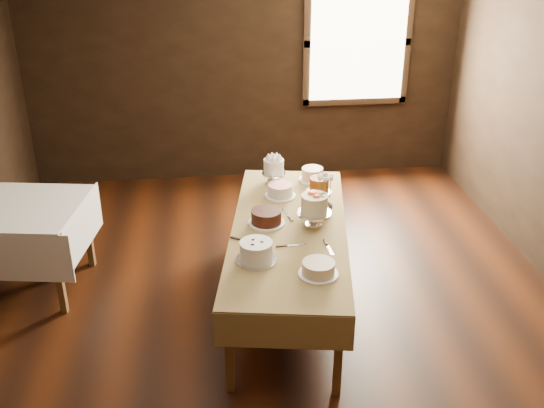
{
  "coord_description": "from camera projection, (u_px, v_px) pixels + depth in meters",
  "views": [
    {
      "loc": [
        -0.5,
        -4.21,
        3.12
      ],
      "look_at": [
        0.0,
        0.2,
        0.95
      ],
      "focal_mm": 41.78,
      "sensor_mm": 36.0,
      "label": 1
    }
  ],
  "objects": [
    {
      "name": "flower_vase",
      "position": [
        324.0,
        205.0,
        5.29
      ],
      "size": [
        0.19,
        0.19,
        0.14
      ],
      "primitive_type": "imported",
      "rotation": [
        0.0,
        0.0,
        2.65
      ],
      "color": "#2D2823",
      "rests_on": "display_table"
    },
    {
      "name": "side_table",
      "position": [
        25.0,
        216.0,
        5.32
      ],
      "size": [
        1.07,
        1.07,
        0.79
      ],
      "rotation": [
        0.0,
        0.0,
        -0.16
      ],
      "color": "#503418",
      "rests_on": "ground"
    },
    {
      "name": "cake_server_c",
      "position": [
        286.0,
        212.0,
        5.32
      ],
      "size": [
        0.07,
        0.24,
        0.01
      ],
      "primitive_type": "cube",
      "rotation": [
        0.0,
        0.0,
        1.77
      ],
      "color": "silver",
      "rests_on": "display_table"
    },
    {
      "name": "cake_server_a",
      "position": [
        297.0,
        245.0,
        4.82
      ],
      "size": [
        0.24,
        0.04,
        0.01
      ],
      "primitive_type": "cube",
      "rotation": [
        0.0,
        0.0,
        0.08
      ],
      "color": "silver",
      "rests_on": "display_table"
    },
    {
      "name": "window",
      "position": [
        358.0,
        43.0,
        7.24
      ],
      "size": [
        1.1,
        0.05,
        1.3
      ],
      "primitive_type": "cube",
      "color": "#FFEABF",
      "rests_on": "wall_back"
    },
    {
      "name": "wall_back",
      "position": [
        245.0,
        62.0,
        7.25
      ],
      "size": [
        5.0,
        0.02,
        2.8
      ],
      "primitive_type": "cube",
      "color": "black",
      "rests_on": "ground"
    },
    {
      "name": "cake_cream",
      "position": [
        318.0,
        269.0,
        4.43
      ],
      "size": [
        0.32,
        0.32,
        0.1
      ],
      "color": "white",
      "rests_on": "display_table"
    },
    {
      "name": "cake_chocolate",
      "position": [
        266.0,
        217.0,
        5.12
      ],
      "size": [
        0.34,
        0.34,
        0.12
      ],
      "color": "white",
      "rests_on": "display_table"
    },
    {
      "name": "display_table",
      "position": [
        289.0,
        234.0,
        5.1
      ],
      "size": [
        1.28,
        2.45,
        0.72
      ],
      "rotation": [
        0.0,
        0.0,
        -0.16
      ],
      "color": "#503418",
      "rests_on": "ground"
    },
    {
      "name": "cake_caramel",
      "position": [
        319.0,
        192.0,
        5.43
      ],
      "size": [
        0.22,
        0.22,
        0.25
      ],
      "color": "white",
      "rests_on": "display_table"
    },
    {
      "name": "cake_swirl",
      "position": [
        256.0,
        252.0,
        4.59
      ],
      "size": [
        0.34,
        0.34,
        0.15
      ],
      "color": "silver",
      "rests_on": "display_table"
    },
    {
      "name": "cake_lattice",
      "position": [
        280.0,
        191.0,
        5.59
      ],
      "size": [
        0.3,
        0.3,
        0.1
      ],
      "color": "white",
      "rests_on": "display_table"
    },
    {
      "name": "cake_flowers",
      "position": [
        314.0,
        212.0,
        5.05
      ],
      "size": [
        0.28,
        0.28,
        0.28
      ],
      "color": "silver",
      "rests_on": "display_table"
    },
    {
      "name": "flower_bouquet",
      "position": [
        325.0,
        184.0,
        5.21
      ],
      "size": [
        0.14,
        0.14,
        0.2
      ],
      "primitive_type": null,
      "color": "white",
      "rests_on": "flower_vase"
    },
    {
      "name": "floor",
      "position": [
        275.0,
        319.0,
        5.18
      ],
      "size": [
        5.0,
        6.0,
        0.01
      ],
      "primitive_type": "cube",
      "color": "black",
      "rests_on": "ground"
    },
    {
      "name": "cake_server_b",
      "position": [
        330.0,
        250.0,
        4.75
      ],
      "size": [
        0.05,
        0.24,
        0.01
      ],
      "primitive_type": "cube",
      "rotation": [
        0.0,
        0.0,
        -1.49
      ],
      "color": "silver",
      "rests_on": "display_table"
    },
    {
      "name": "cake_server_e",
      "position": [
        249.0,
        242.0,
        4.86
      ],
      "size": [
        0.21,
        0.15,
        0.01
      ],
      "primitive_type": "cube",
      "rotation": [
        0.0,
        0.0,
        -0.59
      ],
      "color": "silver",
      "rests_on": "display_table"
    },
    {
      "name": "cake_meringue",
      "position": [
        274.0,
        172.0,
        5.84
      ],
      "size": [
        0.22,
        0.22,
        0.24
      ],
      "color": "silver",
      "rests_on": "display_table"
    },
    {
      "name": "cake_speckled",
      "position": [
        312.0,
        175.0,
        5.9
      ],
      "size": [
        0.25,
        0.25,
        0.12
      ],
      "color": "white",
      "rests_on": "display_table"
    },
    {
      "name": "cake_server_d",
      "position": [
        320.0,
        212.0,
        5.31
      ],
      "size": [
        0.2,
        0.17,
        0.01
      ],
      "primitive_type": "cube",
      "rotation": [
        0.0,
        0.0,
        0.66
      ],
      "color": "silver",
      "rests_on": "display_table"
    }
  ]
}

